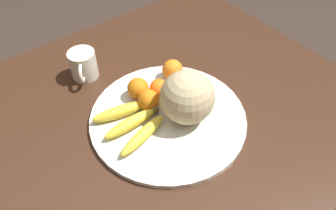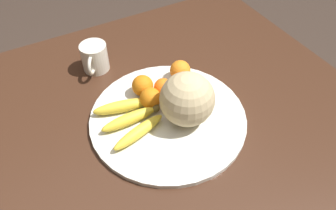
{
  "view_description": "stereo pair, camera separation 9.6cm",
  "coord_description": "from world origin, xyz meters",
  "px_view_note": "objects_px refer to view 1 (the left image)",
  "views": [
    {
      "loc": [
        -0.35,
        -0.59,
        1.52
      ],
      "look_at": [
        0.05,
        -0.06,
        0.82
      ],
      "focal_mm": 35.0,
      "sensor_mm": 36.0,
      "label": 1
    },
    {
      "loc": [
        -0.27,
        -0.64,
        1.52
      ],
      "look_at": [
        0.05,
        -0.06,
        0.82
      ],
      "focal_mm": 35.0,
      "sensor_mm": 36.0,
      "label": 2
    }
  ],
  "objects_px": {
    "banana_bunch": "(131,122)",
    "orange_mid_center": "(159,88)",
    "orange_front_left": "(173,70)",
    "melon": "(187,97)",
    "orange_front_right": "(138,88)",
    "orange_back_left": "(148,100)",
    "kitchen_table": "(146,134)",
    "fruit_bowl": "(168,118)",
    "ceramic_mug": "(83,65)"
  },
  "relations": [
    {
      "from": "banana_bunch",
      "to": "orange_mid_center",
      "type": "height_order",
      "value": "orange_mid_center"
    },
    {
      "from": "orange_front_left",
      "to": "orange_mid_center",
      "type": "bearing_deg",
      "value": -154.94
    },
    {
      "from": "melon",
      "to": "banana_bunch",
      "type": "bearing_deg",
      "value": 157.13
    },
    {
      "from": "orange_front_right",
      "to": "orange_back_left",
      "type": "xyz_separation_m",
      "value": [
        -0.0,
        -0.06,
        -0.0
      ]
    },
    {
      "from": "banana_bunch",
      "to": "kitchen_table",
      "type": "bearing_deg",
      "value": -160.17
    },
    {
      "from": "fruit_bowl",
      "to": "orange_mid_center",
      "type": "bearing_deg",
      "value": 70.32
    },
    {
      "from": "fruit_bowl",
      "to": "ceramic_mug",
      "type": "relative_size",
      "value": 3.96
    },
    {
      "from": "kitchen_table",
      "to": "orange_front_right",
      "type": "distance_m",
      "value": 0.16
    },
    {
      "from": "orange_front_left",
      "to": "orange_front_right",
      "type": "xyz_separation_m",
      "value": [
        -0.14,
        -0.01,
        -0.0
      ]
    },
    {
      "from": "orange_front_right",
      "to": "orange_mid_center",
      "type": "height_order",
      "value": "orange_front_right"
    },
    {
      "from": "banana_bunch",
      "to": "orange_front_right",
      "type": "height_order",
      "value": "orange_front_right"
    },
    {
      "from": "kitchen_table",
      "to": "orange_front_left",
      "type": "height_order",
      "value": "orange_front_left"
    },
    {
      "from": "banana_bunch",
      "to": "orange_mid_center",
      "type": "distance_m",
      "value": 0.16
    },
    {
      "from": "orange_front_right",
      "to": "orange_back_left",
      "type": "relative_size",
      "value": 1.03
    },
    {
      "from": "fruit_bowl",
      "to": "banana_bunch",
      "type": "relative_size",
      "value": 2.47
    },
    {
      "from": "orange_front_left",
      "to": "orange_mid_center",
      "type": "height_order",
      "value": "orange_front_left"
    },
    {
      "from": "fruit_bowl",
      "to": "orange_front_left",
      "type": "distance_m",
      "value": 0.18
    },
    {
      "from": "kitchen_table",
      "to": "orange_back_left",
      "type": "xyz_separation_m",
      "value": [
        0.02,
        0.01,
        0.14
      ]
    },
    {
      "from": "fruit_bowl",
      "to": "orange_front_left",
      "type": "relative_size",
      "value": 6.9
    },
    {
      "from": "fruit_bowl",
      "to": "ceramic_mug",
      "type": "bearing_deg",
      "value": 108.02
    },
    {
      "from": "melon",
      "to": "banana_bunch",
      "type": "xyz_separation_m",
      "value": [
        -0.16,
        0.07,
        -0.06
      ]
    },
    {
      "from": "fruit_bowl",
      "to": "orange_mid_center",
      "type": "distance_m",
      "value": 0.1
    },
    {
      "from": "kitchen_table",
      "to": "melon",
      "type": "relative_size",
      "value": 8.63
    },
    {
      "from": "melon",
      "to": "ceramic_mug",
      "type": "bearing_deg",
      "value": 112.79
    },
    {
      "from": "orange_back_left",
      "to": "fruit_bowl",
      "type": "bearing_deg",
      "value": -68.53
    },
    {
      "from": "melon",
      "to": "orange_mid_center",
      "type": "height_order",
      "value": "melon"
    },
    {
      "from": "fruit_bowl",
      "to": "orange_front_right",
      "type": "height_order",
      "value": "orange_front_right"
    },
    {
      "from": "melon",
      "to": "kitchen_table",
      "type": "bearing_deg",
      "value": 136.59
    },
    {
      "from": "banana_bunch",
      "to": "orange_back_left",
      "type": "xyz_separation_m",
      "value": [
        0.08,
        0.03,
        0.01
      ]
    },
    {
      "from": "orange_mid_center",
      "to": "fruit_bowl",
      "type": "bearing_deg",
      "value": -109.68
    },
    {
      "from": "orange_front_right",
      "to": "kitchen_table",
      "type": "bearing_deg",
      "value": -110.63
    },
    {
      "from": "orange_back_left",
      "to": "banana_bunch",
      "type": "bearing_deg",
      "value": -159.36
    },
    {
      "from": "kitchen_table",
      "to": "fruit_bowl",
      "type": "height_order",
      "value": "fruit_bowl"
    },
    {
      "from": "orange_front_left",
      "to": "orange_front_right",
      "type": "height_order",
      "value": "same"
    },
    {
      "from": "melon",
      "to": "orange_back_left",
      "type": "height_order",
      "value": "melon"
    },
    {
      "from": "fruit_bowl",
      "to": "banana_bunch",
      "type": "distance_m",
      "value": 0.12
    },
    {
      "from": "ceramic_mug",
      "to": "kitchen_table",
      "type": "bearing_deg",
      "value": -77.87
    },
    {
      "from": "banana_bunch",
      "to": "melon",
      "type": "bearing_deg",
      "value": 155.63
    },
    {
      "from": "orange_back_left",
      "to": "kitchen_table",
      "type": "bearing_deg",
      "value": -161.18
    },
    {
      "from": "banana_bunch",
      "to": "ceramic_mug",
      "type": "xyz_separation_m",
      "value": [
        0.0,
        0.3,
        0.02
      ]
    },
    {
      "from": "orange_front_left",
      "to": "ceramic_mug",
      "type": "height_order",
      "value": "ceramic_mug"
    },
    {
      "from": "orange_mid_center",
      "to": "ceramic_mug",
      "type": "xyz_separation_m",
      "value": [
        -0.14,
        0.24,
        0.0
      ]
    },
    {
      "from": "fruit_bowl",
      "to": "ceramic_mug",
      "type": "height_order",
      "value": "ceramic_mug"
    },
    {
      "from": "orange_mid_center",
      "to": "melon",
      "type": "bearing_deg",
      "value": -84.37
    },
    {
      "from": "orange_front_right",
      "to": "fruit_bowl",
      "type": "bearing_deg",
      "value": -79.43
    },
    {
      "from": "banana_bunch",
      "to": "orange_front_right",
      "type": "relative_size",
      "value": 2.81
    },
    {
      "from": "kitchen_table",
      "to": "melon",
      "type": "distance_m",
      "value": 0.23
    },
    {
      "from": "orange_front_right",
      "to": "orange_front_left",
      "type": "bearing_deg",
      "value": 2.46
    },
    {
      "from": "kitchen_table",
      "to": "melon",
      "type": "xyz_separation_m",
      "value": [
        0.09,
        -0.09,
        0.19
      ]
    },
    {
      "from": "ceramic_mug",
      "to": "orange_mid_center",
      "type": "bearing_deg",
      "value": -59.71
    }
  ]
}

